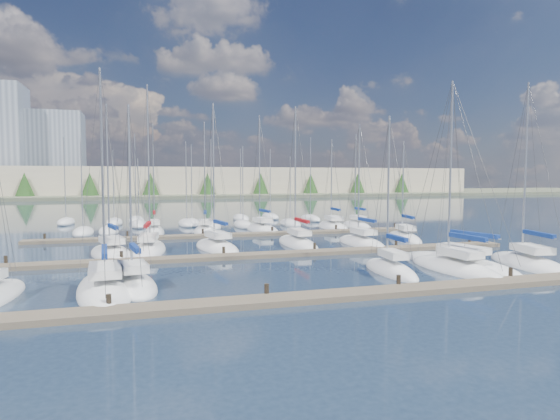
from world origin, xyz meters
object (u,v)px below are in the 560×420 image
object	(u,v)px
sailboat_m	(404,238)
sailboat_j	(217,247)
sailboat_r	(357,226)
sailboat_b	(105,288)
sailboat_f	(457,264)
sailboat_n	(155,232)
sailboat_d	(391,270)
sailboat_k	(298,243)
sailboat_c	(134,285)
sailboat_e	(455,268)
sailboat_g	(528,264)
sailboat_p	(262,229)
sailboat_l	(361,243)
sailboat_h	(111,253)
sailboat_q	(333,227)
sailboat_o	(205,231)
sailboat_i	(149,249)

from	to	relation	value
sailboat_m	sailboat_j	size ratio (longest dim) A/B	0.79
sailboat_r	sailboat_b	xyz separation A→B (m)	(-29.01, -27.39, -0.02)
sailboat_j	sailboat_f	distance (m)	20.70
sailboat_n	sailboat_d	size ratio (longest dim) A/B	1.18
sailboat_k	sailboat_c	bearing A→B (deg)	-136.95
sailboat_e	sailboat_c	bearing A→B (deg)	173.86
sailboat_k	sailboat_r	bearing A→B (deg)	46.06
sailboat_j	sailboat_d	world-z (taller)	sailboat_j
sailboat_g	sailboat_p	distance (m)	31.12
sailboat_e	sailboat_r	world-z (taller)	sailboat_e
sailboat_n	sailboat_f	bearing A→B (deg)	-51.10
sailboat_l	sailboat_c	distance (m)	24.47
sailboat_n	sailboat_f	size ratio (longest dim) A/B	0.94
sailboat_b	sailboat_h	bearing A→B (deg)	87.70
sailboat_c	sailboat_g	bearing A→B (deg)	-10.96
sailboat_c	sailboat_q	bearing A→B (deg)	39.37
sailboat_o	sailboat_p	size ratio (longest dim) A/B	0.93
sailboat_l	sailboat_o	bearing A→B (deg)	131.72
sailboat_o	sailboat_f	size ratio (longest dim) A/B	0.96
sailboat_r	sailboat_j	xyz separation A→B (m)	(-20.44, -13.20, -0.01)
sailboat_e	sailboat_d	size ratio (longest dim) A/B	1.21
sailboat_d	sailboat_g	bearing A→B (deg)	0.23
sailboat_n	sailboat_e	bearing A→B (deg)	-54.23
sailboat_k	sailboat_l	size ratio (longest dim) A/B	1.13
sailboat_h	sailboat_b	size ratio (longest dim) A/B	0.99
sailboat_o	sailboat_r	bearing A→B (deg)	8.51
sailboat_o	sailboat_k	world-z (taller)	sailboat_k
sailboat_h	sailboat_g	xyz separation A→B (m)	(29.96, -13.65, 0.01)
sailboat_d	sailboat_b	world-z (taller)	sailboat_b
sailboat_r	sailboat_f	distance (m)	26.91
sailboat_d	sailboat_p	distance (m)	27.58
sailboat_c	sailboat_i	bearing A→B (deg)	76.47
sailboat_o	sailboat_g	xyz separation A→B (m)	(20.32, -27.63, -0.01)
sailboat_r	sailboat_i	xyz separation A→B (m)	(-26.40, -13.10, -0.00)
sailboat_h	sailboat_i	xyz separation A→B (m)	(3.09, 1.20, 0.01)
sailboat_b	sailboat_i	bearing A→B (deg)	75.23
sailboat_m	sailboat_b	size ratio (longest dim) A/B	0.82
sailboat_n	sailboat_b	bearing A→B (deg)	-95.45
sailboat_o	sailboat_d	xyz separation A→B (m)	(9.28, -26.98, -0.00)
sailboat_h	sailboat_k	world-z (taller)	sailboat_k
sailboat_c	sailboat_i	size ratio (longest dim) A/B	0.75
sailboat_p	sailboat_i	bearing A→B (deg)	-140.83
sailboat_d	sailboat_l	size ratio (longest dim) A/B	0.92
sailboat_l	sailboat_j	bearing A→B (deg)	173.10
sailboat_e	sailboat_f	bearing A→B (deg)	44.92
sailboat_n	sailboat_p	distance (m)	12.83
sailboat_k	sailboat_q	world-z (taller)	sailboat_k
sailboat_h	sailboat_c	bearing A→B (deg)	-95.17
sailboat_d	sailboat_l	distance (m)	13.44
sailboat_h	sailboat_b	world-z (taller)	sailboat_b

